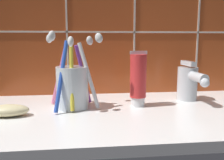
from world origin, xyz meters
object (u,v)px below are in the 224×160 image
toothbrush_cup (73,85)px  toothpaste_tube (137,79)px  sink_faucet (189,82)px  soap_bar (8,110)px

toothbrush_cup → toothpaste_tube: size_ratio=1.35×
toothpaste_tube → sink_faucet: toothpaste_tube is taller
soap_bar → sink_faucet: bearing=11.7°
toothbrush_cup → toothpaste_tube: bearing=0.3°
toothbrush_cup → soap_bar: size_ratio=2.10×
toothpaste_tube → soap_bar: (-28.56, -4.99, -5.33)cm
toothbrush_cup → toothpaste_tube: 15.31cm
toothpaste_tube → sink_faucet: 15.41cm
sink_faucet → soap_bar: sink_faucet is taller
sink_faucet → soap_bar: bearing=-82.0°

